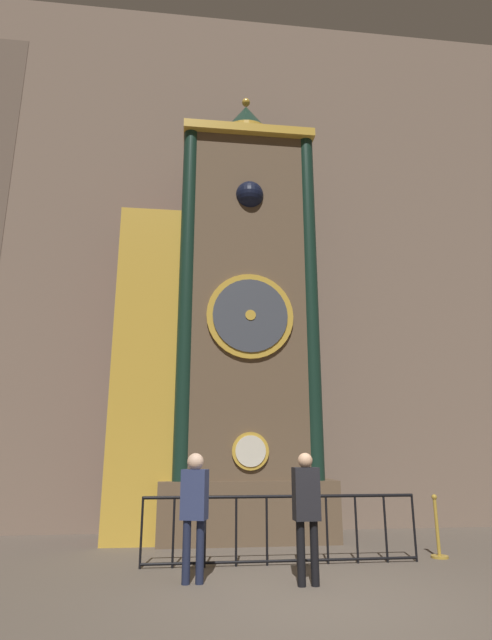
{
  "coord_description": "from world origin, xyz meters",
  "views": [
    {
      "loc": [
        -1.67,
        -6.21,
        1.68
      ],
      "look_at": [
        -0.44,
        4.29,
        4.47
      ],
      "focal_mm": 28.0,
      "sensor_mm": 36.0,
      "label": 1
    }
  ],
  "objects_px": {
    "visitor_near": "(194,503)",
    "stanchion_post": "(438,537)",
    "visitor_far": "(306,504)",
    "clock_tower": "(226,327)"
  },
  "relations": [
    {
      "from": "clock_tower",
      "to": "visitor_far",
      "type": "relative_size",
      "value": 6.11
    },
    {
      "from": "visitor_near",
      "to": "visitor_far",
      "type": "xyz_separation_m",
      "value": [
        1.49,
        -0.28,
        -0.01
      ]
    },
    {
      "from": "clock_tower",
      "to": "visitor_far",
      "type": "xyz_separation_m",
      "value": [
        0.83,
        -3.55,
        -3.31
      ]
    },
    {
      "from": "visitor_near",
      "to": "stanchion_post",
      "type": "relative_size",
      "value": 1.68
    },
    {
      "from": "clock_tower",
      "to": "visitor_far",
      "type": "distance_m",
      "value": 4.92
    },
    {
      "from": "visitor_far",
      "to": "stanchion_post",
      "type": "height_order",
      "value": "visitor_far"
    },
    {
      "from": "visitor_far",
      "to": "stanchion_post",
      "type": "bearing_deg",
      "value": 27.66
    },
    {
      "from": "clock_tower",
      "to": "visitor_near",
      "type": "xyz_separation_m",
      "value": [
        -0.66,
        -3.27,
        -3.3
      ]
    },
    {
      "from": "clock_tower",
      "to": "visitor_near",
      "type": "height_order",
      "value": "clock_tower"
    },
    {
      "from": "visitor_near",
      "to": "visitor_far",
      "type": "bearing_deg",
      "value": 7.94
    }
  ]
}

